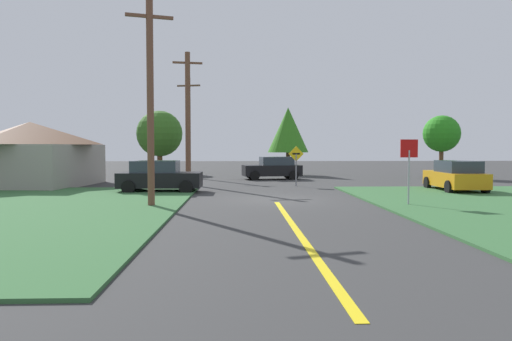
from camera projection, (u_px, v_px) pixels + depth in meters
name	position (u px, v px, depth m)	size (l,w,h in m)	color
ground_plane	(275.00, 200.00, 21.29)	(120.00, 120.00, 0.00)	#373737
grass_verge_left	(4.00, 212.00, 16.93)	(12.00, 20.00, 0.08)	#356637
lane_stripe_center	(297.00, 231.00, 13.30)	(0.20, 14.00, 0.01)	yellow
stop_sign	(409.00, 160.00, 18.90)	(0.70, 0.10, 2.61)	#9EA0A8
car_approaching_junction	(273.00, 168.00, 34.96)	(4.35, 2.47, 1.62)	black
parked_car_near_building	(159.00, 177.00, 24.86)	(4.21, 2.17, 1.62)	black
car_on_crossroad	(456.00, 176.00, 25.20)	(2.14, 4.39, 1.62)	orange
utility_pole_near	(150.00, 100.00, 18.49)	(1.76, 0.64, 7.90)	brown
utility_pole_mid	(188.00, 117.00, 29.60)	(1.79, 0.43, 8.09)	brown
utility_pole_far	(189.00, 126.00, 36.69)	(1.78, 0.54, 7.57)	brown
direction_sign	(296.00, 161.00, 28.72)	(0.91, 0.08, 2.38)	slate
oak_tree_left	(442.00, 134.00, 36.57)	(2.75, 2.75, 4.72)	brown
pine_tree_center	(288.00, 130.00, 40.25)	(3.39, 3.39, 5.62)	brown
oak_tree_right	(160.00, 134.00, 42.51)	(4.01, 4.01, 5.52)	brown
barn	(30.00, 154.00, 28.77)	(6.95, 8.04, 3.81)	gray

